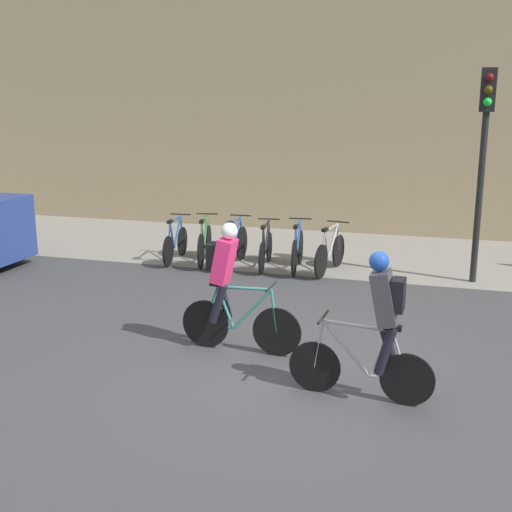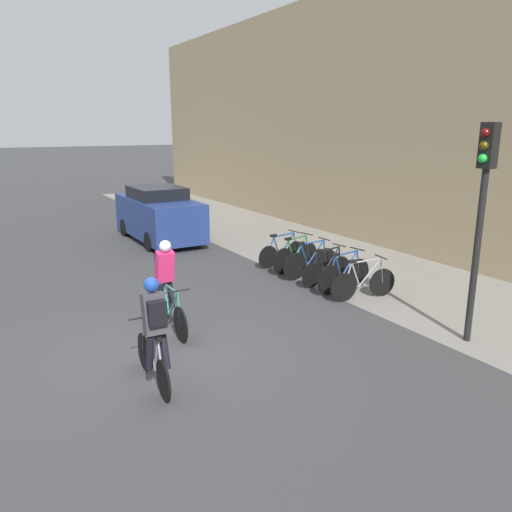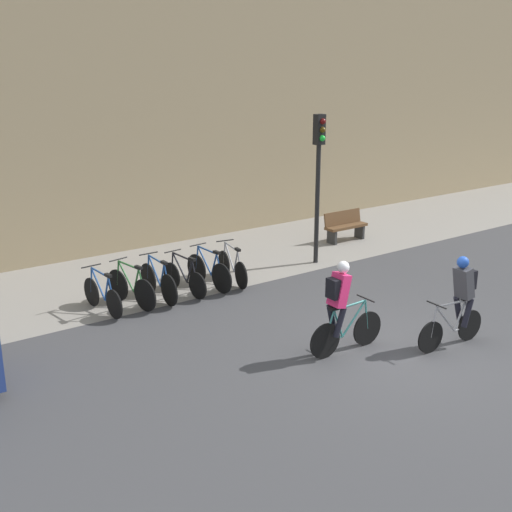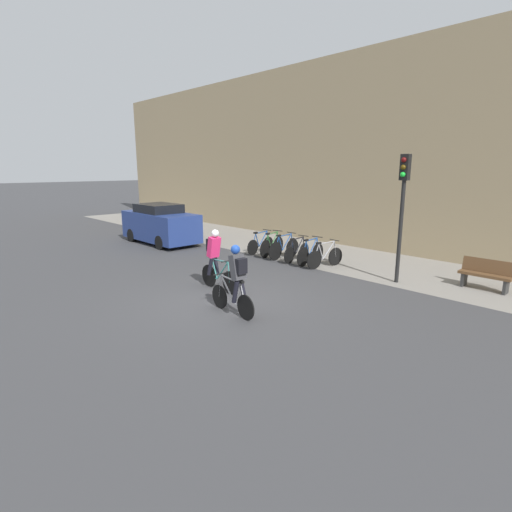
# 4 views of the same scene
# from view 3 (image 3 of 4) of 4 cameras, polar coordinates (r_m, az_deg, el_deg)

# --- Properties ---
(ground) EXTENTS (200.00, 200.00, 0.00)m
(ground) POSITION_cam_3_polar(r_m,az_deg,el_deg) (12.38, 12.40, -8.09)
(ground) COLOR #3D3D3F
(kerb_strip) EXTENTS (44.00, 4.50, 0.01)m
(kerb_strip) POSITION_cam_3_polar(r_m,az_deg,el_deg) (17.28, -4.29, -0.51)
(kerb_strip) COLOR gray
(kerb_strip) RESTS_ON ground
(building_facade) EXTENTS (44.00, 0.60, 8.35)m
(building_facade) POSITION_cam_3_polar(r_m,az_deg,el_deg) (18.76, -8.77, 13.69)
(building_facade) COLOR #9E8966
(building_facade) RESTS_ON ground
(cyclist_pink) EXTENTS (1.70, 0.46, 1.78)m
(cyclist_pink) POSITION_cam_3_polar(r_m,az_deg,el_deg) (11.66, 7.56, -4.38)
(cyclist_pink) COLOR black
(cyclist_pink) RESTS_ON ground
(cyclist_grey) EXTENTS (1.67, 0.46, 1.75)m
(cyclist_grey) POSITION_cam_3_polar(r_m,az_deg,el_deg) (12.54, 17.70, -3.53)
(cyclist_grey) COLOR black
(cyclist_grey) RESTS_ON ground
(parked_bike_0) EXTENTS (0.46, 1.63, 0.95)m
(parked_bike_0) POSITION_cam_3_polar(r_m,az_deg,el_deg) (14.06, -13.49, -3.39)
(parked_bike_0) COLOR black
(parked_bike_0) RESTS_ON ground
(parked_bike_1) EXTENTS (0.50, 1.67, 0.99)m
(parked_bike_1) POSITION_cam_3_polar(r_m,az_deg,el_deg) (14.29, -11.04, -2.78)
(parked_bike_1) COLOR black
(parked_bike_1) RESTS_ON ground
(parked_bike_2) EXTENTS (0.46, 1.72, 0.99)m
(parked_bike_2) POSITION_cam_3_polar(r_m,az_deg,el_deg) (14.56, -8.68, -2.29)
(parked_bike_2) COLOR black
(parked_bike_2) RESTS_ON ground
(parked_bike_3) EXTENTS (0.46, 1.63, 0.95)m
(parked_bike_3) POSITION_cam_3_polar(r_m,az_deg,el_deg) (14.86, -6.38, -1.92)
(parked_bike_3) COLOR black
(parked_bike_3) RESTS_ON ground
(parked_bike_4) EXTENTS (0.46, 1.70, 0.99)m
(parked_bike_4) POSITION_cam_3_polar(r_m,az_deg,el_deg) (15.17, -4.21, -1.35)
(parked_bike_4) COLOR black
(parked_bike_4) RESTS_ON ground
(parked_bike_5) EXTENTS (0.46, 1.67, 0.97)m
(parked_bike_5) POSITION_cam_3_polar(r_m,az_deg,el_deg) (15.51, -2.12, -0.98)
(parked_bike_5) COLOR black
(parked_bike_5) RESTS_ON ground
(traffic_light_pole) EXTENTS (0.26, 0.30, 3.90)m
(traffic_light_pole) POSITION_cam_3_polar(r_m,az_deg,el_deg) (16.65, 5.59, 8.28)
(traffic_light_pole) COLOR black
(traffic_light_pole) RESTS_ON ground
(bench) EXTENTS (1.40, 0.44, 0.89)m
(bench) POSITION_cam_3_polar(r_m,az_deg,el_deg) (19.36, 7.92, 2.68)
(bench) COLOR brown
(bench) RESTS_ON ground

